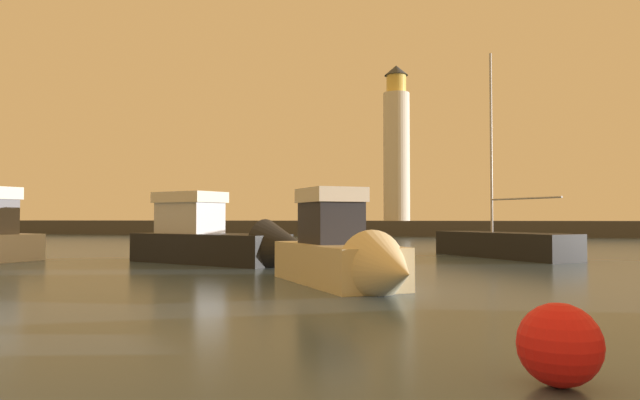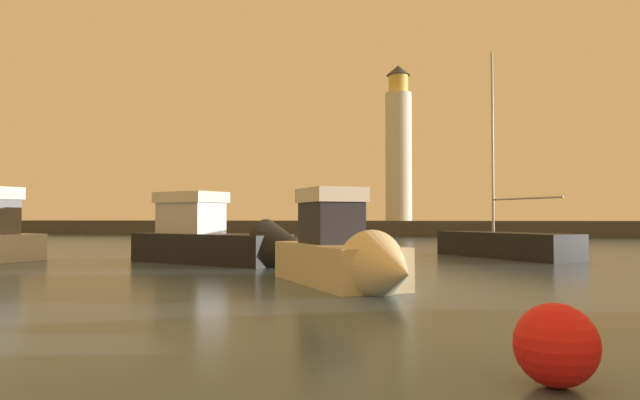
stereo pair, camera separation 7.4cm
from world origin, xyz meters
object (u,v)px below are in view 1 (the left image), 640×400
Objects in this scene: motorboat_0 at (349,256)px; lighthouse at (396,147)px; motorboat_3 at (226,241)px; sailboat_moored at (503,244)px; mooring_buoy at (559,345)px.

lighthouse is at bearing 92.41° from motorboat_0.
lighthouse is 1.85× the size of motorboat_3.
motorboat_0 is at bearing -47.61° from motorboat_3.
sailboat_moored is (5.45, 12.98, -0.22)m from motorboat_0.
sailboat_moored is (11.58, 6.26, -0.30)m from motorboat_3.
sailboat_moored is at bearing 28.41° from motorboat_3.
motorboat_3 is 18.34m from mooring_buoy.
lighthouse reaches higher than sailboat_moored.
mooring_buoy is at bearing -84.03° from lighthouse.
mooring_buoy is at bearing -66.73° from motorboat_0.
lighthouse is 1.66× the size of sailboat_moored.
lighthouse reaches higher than motorboat_0.
motorboat_0 is at bearing 113.27° from mooring_buoy.
lighthouse is 17.72× the size of mooring_buoy.
sailboat_moored is at bearing 85.52° from mooring_buoy.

